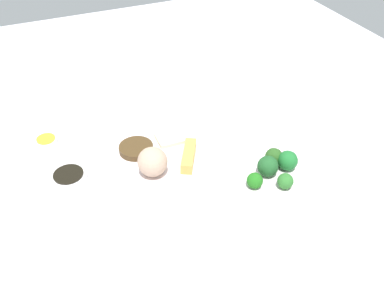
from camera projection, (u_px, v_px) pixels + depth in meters
The scene contains 17 objects.
tabletop at pixel (158, 163), 1.16m from camera, with size 2.20×2.20×0.02m, color white.
main_plate at pixel (162, 158), 1.15m from camera, with size 0.28×0.28×0.02m, color white.
rice_scoop at pixel (152, 162), 1.06m from camera, with size 0.08×0.08×0.08m, color tan.
spring_roll at pixel (189, 156), 1.12m from camera, with size 0.12×0.03×0.03m, color gold.
crab_rangoon_wonton at pixel (170, 138), 1.19m from camera, with size 0.07×0.08×0.01m, color beige.
stir_fry_heap at pixel (136, 149), 1.15m from camera, with size 0.09×0.09×0.02m, color #49341B.
broccoli_plate at pixel (268, 176), 1.09m from camera, with size 0.24×0.24×0.01m, color white.
broccoli_floret_0 at pixel (268, 166), 1.07m from camera, with size 0.05×0.05×0.05m, color #205727.
broccoli_floret_1 at pixel (255, 181), 1.04m from camera, with size 0.04×0.04×0.04m, color #21711B.
broccoli_floret_2 at pixel (288, 160), 1.09m from camera, with size 0.05×0.05×0.05m, color #1F6E2E.
broccoli_floret_3 at pixel (274, 157), 1.10m from camera, with size 0.05×0.05×0.05m, color #2A571F.
broccoli_floret_4 at pixel (285, 181), 1.04m from camera, with size 0.04×0.04×0.04m, color #2E722C.
soy_sauce_bowl at pixel (69, 179), 1.07m from camera, with size 0.09×0.09×0.03m, color white.
soy_sauce_bowl_liquid at pixel (68, 174), 1.06m from camera, with size 0.07×0.07×0.00m, color black.
sauce_ramekin_hot_mustard at pixel (47, 143), 1.19m from camera, with size 0.06×0.06×0.03m, color white.
sauce_ramekin_hot_mustard_liquid at pixel (46, 139), 1.18m from camera, with size 0.05×0.05×0.00m, color yellow.
teacup at pixel (184, 227), 0.94m from camera, with size 0.06×0.06×0.05m, color silver.
Camera 1 is at (-0.84, 0.27, 0.76)m, focal length 40.28 mm.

